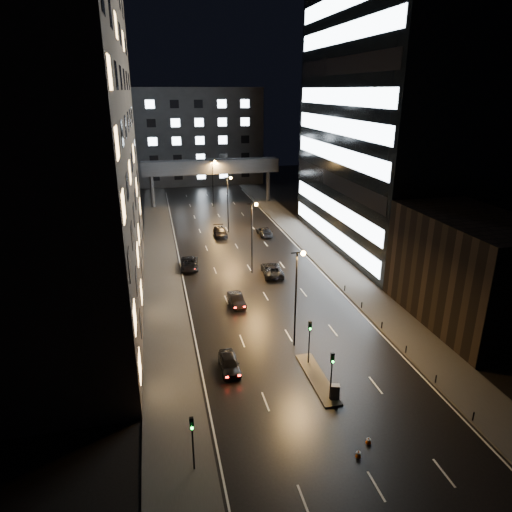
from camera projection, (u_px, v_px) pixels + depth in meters
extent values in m
plane|color=black|center=(237.00, 246.00, 75.64)|extent=(160.00, 160.00, 0.00)
cube|color=#383533|center=(161.00, 262.00, 68.43)|extent=(5.00, 110.00, 0.15)
cube|color=#383533|center=(318.00, 250.00, 73.65)|extent=(5.00, 110.00, 0.15)
cube|color=#2D2319|center=(57.00, 133.00, 49.42)|extent=(15.00, 48.00, 40.00)
cube|color=black|center=(469.00, 271.00, 49.38)|extent=(10.00, 18.00, 12.00)
cube|color=black|center=(400.00, 103.00, 69.47)|extent=(20.00, 36.00, 45.00)
cube|color=#333335|center=(197.00, 136.00, 124.44)|extent=(34.00, 14.00, 25.00)
cube|color=#333335|center=(211.00, 167.00, 100.18)|extent=(30.00, 3.00, 3.00)
cylinder|color=#333335|center=(152.00, 192.00, 99.19)|extent=(0.80, 0.80, 7.00)
cylinder|color=#333335|center=(268.00, 186.00, 104.62)|extent=(0.80, 0.80, 7.00)
cube|color=#383533|center=(317.00, 378.00, 40.89)|extent=(1.60, 8.00, 0.15)
cylinder|color=black|center=(309.00, 346.00, 42.55)|extent=(0.12, 0.12, 3.50)
cube|color=black|center=(310.00, 325.00, 41.80)|extent=(0.28, 0.22, 0.90)
sphere|color=#0CFF33|center=(310.00, 329.00, 41.77)|extent=(0.18, 0.18, 0.18)
cylinder|color=black|center=(331.00, 381.00, 37.52)|extent=(0.12, 0.12, 3.50)
cube|color=black|center=(332.00, 358.00, 36.76)|extent=(0.28, 0.22, 0.90)
sphere|color=#0CFF33|center=(333.00, 362.00, 36.73)|extent=(0.18, 0.18, 0.18)
cylinder|color=black|center=(193.00, 450.00, 30.53)|extent=(0.12, 0.12, 3.50)
cube|color=black|center=(192.00, 423.00, 29.77)|extent=(0.28, 0.22, 0.90)
sphere|color=#0CFF33|center=(192.00, 428.00, 29.74)|extent=(0.18, 0.18, 0.18)
cylinder|color=black|center=(473.00, 417.00, 35.51)|extent=(0.12, 0.12, 0.90)
cylinder|color=black|center=(436.00, 380.00, 40.09)|extent=(0.12, 0.12, 0.90)
cylinder|color=black|center=(406.00, 350.00, 44.66)|extent=(0.12, 0.12, 0.90)
cylinder|color=black|center=(382.00, 326.00, 49.24)|extent=(0.12, 0.12, 0.90)
cylinder|color=black|center=(362.00, 306.00, 53.82)|extent=(0.12, 0.12, 0.90)
cylinder|color=black|center=(345.00, 289.00, 58.39)|extent=(0.12, 0.12, 0.90)
cylinder|color=black|center=(296.00, 301.00, 44.63)|extent=(0.18, 0.18, 10.00)
cylinder|color=black|center=(297.00, 253.00, 42.91)|extent=(1.20, 0.12, 0.12)
sphere|color=#FF9E38|center=(303.00, 253.00, 43.07)|extent=(0.50, 0.50, 0.50)
cylinder|color=black|center=(252.00, 239.00, 62.94)|extent=(0.18, 0.18, 10.00)
cylinder|color=black|center=(252.00, 204.00, 61.22)|extent=(1.20, 0.12, 0.12)
sphere|color=#FF9E38|center=(256.00, 204.00, 61.38)|extent=(0.50, 0.50, 0.50)
cylinder|color=black|center=(228.00, 205.00, 81.25)|extent=(0.18, 0.18, 10.00)
cylinder|color=black|center=(227.00, 177.00, 79.53)|extent=(1.20, 0.12, 0.12)
sphere|color=#FF9E38|center=(231.00, 178.00, 79.69)|extent=(0.50, 0.50, 0.50)
cylinder|color=black|center=(213.00, 184.00, 99.56)|extent=(0.18, 0.18, 10.00)
cylinder|color=black|center=(212.00, 161.00, 97.84)|extent=(1.20, 0.12, 0.12)
sphere|color=#FF9E38|center=(215.00, 161.00, 98.00)|extent=(0.50, 0.50, 0.50)
imported|color=black|center=(229.00, 363.00, 42.02)|extent=(1.73, 4.29, 1.46)
imported|color=black|center=(237.00, 300.00, 54.74)|extent=(1.74, 4.25, 1.37)
imported|color=black|center=(189.00, 264.00, 65.85)|extent=(2.87, 5.49, 1.48)
imported|color=black|center=(220.00, 232.00, 80.60)|extent=(2.17, 5.25, 1.52)
imported|color=black|center=(272.00, 270.00, 63.66)|extent=(3.06, 5.86, 1.57)
imported|color=black|center=(265.00, 231.00, 80.88)|extent=(2.16, 5.19, 1.50)
cube|color=#49494C|center=(335.00, 392.00, 37.95)|extent=(0.86, 0.71, 1.29)
cone|color=#FF5E0D|center=(358.00, 453.00, 32.20)|extent=(0.49, 0.49, 0.57)
cone|color=#FC5B0D|center=(369.00, 440.00, 33.45)|extent=(0.52, 0.52, 0.52)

